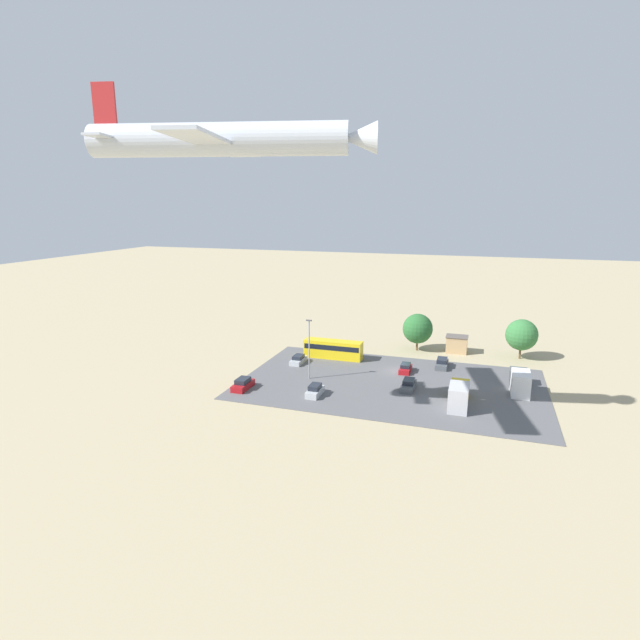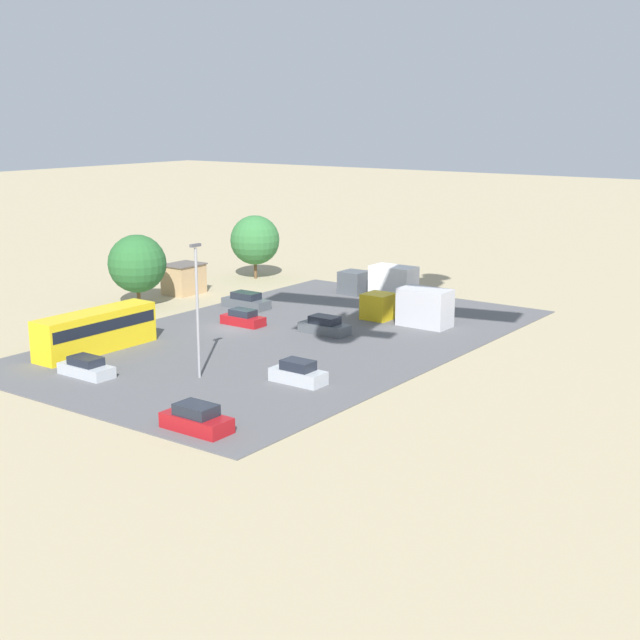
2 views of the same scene
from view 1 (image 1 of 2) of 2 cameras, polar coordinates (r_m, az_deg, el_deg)
The scene contains 16 objects.
ground_plane at distance 84.30m, azimuth 8.85°, elevation -5.84°, with size 400.00×400.00×0.00m, color tan.
parking_lot_surface at distance 78.55m, azimuth 8.10°, elevation -7.22°, with size 45.66×28.25×0.08m.
shed_building at distance 96.88m, azimuth 15.35°, elevation -2.68°, with size 4.00×3.28×3.15m.
bus at distance 89.73m, azimuth 1.52°, elevation -3.29°, with size 10.52×2.55×3.24m.
parked_car_0 at distance 76.37m, azimuth -8.80°, elevation -7.28°, with size 1.95×4.39×1.62m.
parked_car_1 at distance 87.31m, azimuth -2.49°, elevation -4.56°, with size 1.81×4.31×1.41m.
parked_car_2 at distance 73.03m, azimuth -0.58°, elevation -8.08°, with size 1.74×4.00×1.62m.
parked_car_3 at distance 83.98m, azimuth 9.75°, elevation -5.47°, with size 1.70×4.00×1.42m.
parked_car_4 at distance 87.56m, azimuth 13.76°, elevation -4.85°, with size 1.92×4.75×1.55m.
parked_car_5 at distance 76.53m, azimuth 10.09°, elevation -7.31°, with size 1.85×4.38×1.53m.
parked_truck_0 at distance 79.76m, azimuth 21.88°, elevation -6.54°, with size 2.53×8.32×3.38m.
parked_truck_1 at distance 71.75m, azimuth 15.59°, elevation -8.25°, with size 2.54×8.36×3.36m.
tree_near_shed at distance 95.81m, azimuth 11.10°, elevation -0.97°, with size 5.63×5.63×7.07m.
tree_apron_mid at distance 95.95m, azimuth 22.05°, elevation -1.58°, with size 5.58×5.58×7.21m.
light_pole_lot_centre at distance 78.32m, azimuth -1.25°, elevation -3.08°, with size 0.90×0.28×9.60m.
airplane at distance 57.46m, azimuth -10.29°, elevation 19.63°, with size 31.03×25.47×7.75m.
Camera 1 is at (-12.39, 78.84, 27.16)m, focal length 28.00 mm.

